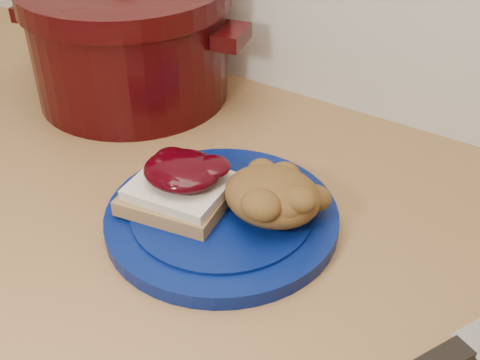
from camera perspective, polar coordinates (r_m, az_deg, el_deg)
The scene contains 6 objects.
plate at distance 0.65m, azimuth -1.73°, elevation -3.59°, with size 0.25×0.25×0.02m, color #05134F.
sandwich at distance 0.64m, azimuth -5.73°, elevation -0.43°, with size 0.12×0.11×0.05m.
stuffing_mound at distance 0.61m, azimuth 3.08°, elevation -1.49°, with size 0.10×0.09×0.05m, color brown.
chef_knife at distance 0.54m, azimuth 19.31°, elevation -15.72°, with size 0.16×0.30×0.02m.
dutch_oven at distance 0.88m, azimuth -10.42°, elevation 12.92°, with size 0.35×0.35×0.18m.
pepper_grinder at distance 0.92m, azimuth -10.45°, elevation 12.76°, with size 0.08×0.08×0.14m.
Camera 1 is at (0.31, 1.08, 1.32)m, focal length 45.00 mm.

